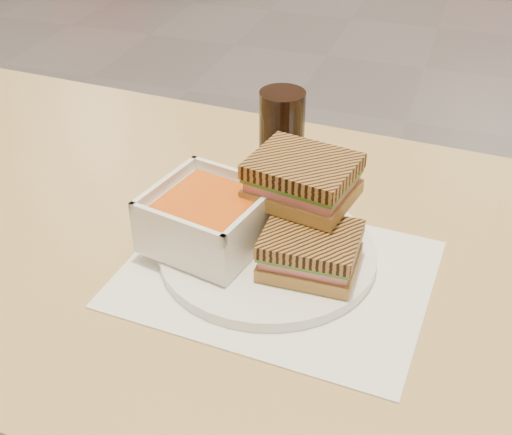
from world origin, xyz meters
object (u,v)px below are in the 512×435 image
(soup_bowl, at_px, (208,220))
(cola_glass, at_px, (282,137))
(main_table, at_px, (182,291))
(panini_lower, at_px, (310,250))
(plate, at_px, (268,253))

(soup_bowl, bearing_deg, cola_glass, 80.43)
(main_table, xyz_separation_m, cola_glass, (0.10, 0.16, 0.18))
(main_table, bearing_deg, soup_bowl, -31.23)
(soup_bowl, xyz_separation_m, cola_glass, (0.03, 0.19, 0.02))
(panini_lower, height_order, cola_glass, cola_glass)
(soup_bowl, relative_size, cola_glass, 1.13)
(main_table, distance_m, panini_lower, 0.25)
(panini_lower, bearing_deg, main_table, 165.68)
(plate, bearing_deg, soup_bowl, -172.86)
(panini_lower, bearing_deg, soup_bowl, 175.10)
(main_table, distance_m, plate, 0.19)
(soup_bowl, height_order, cola_glass, cola_glass)
(plate, relative_size, soup_bowl, 1.71)
(plate, height_order, panini_lower, panini_lower)
(main_table, distance_m, soup_bowl, 0.18)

